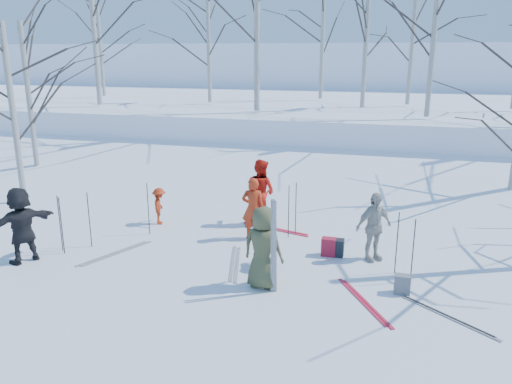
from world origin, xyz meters
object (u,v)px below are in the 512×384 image
(skier_cream_east, at_px, (374,227))
(dog, at_px, (260,256))
(skier_red_north, at_px, (253,208))
(skier_red_seated, at_px, (160,206))
(backpack_dark, at_px, (336,248))
(skier_grey_west, at_px, (21,225))
(backpack_red, at_px, (329,247))
(backpack_grey, at_px, (402,284))
(skier_olive_center, at_px, (263,248))
(skier_redor_behind, at_px, (260,192))

(skier_cream_east, relative_size, dog, 2.51)
(skier_red_north, bearing_deg, skier_red_seated, -17.09)
(skier_cream_east, relative_size, backpack_dark, 3.88)
(skier_grey_west, distance_m, backpack_red, 6.79)
(backpack_red, bearing_deg, backpack_grey, -42.63)
(skier_olive_center, distance_m, skier_cream_east, 2.79)
(dog, bearing_deg, backpack_grey, 156.44)
(skier_grey_west, height_order, dog, skier_grey_west)
(backpack_red, bearing_deg, skier_red_north, 162.77)
(skier_redor_behind, relative_size, skier_red_seated, 1.78)
(skier_red_north, bearing_deg, skier_grey_west, 22.01)
(skier_cream_east, bearing_deg, skier_red_seated, 129.88)
(dog, bearing_deg, skier_redor_behind, -90.45)
(skier_red_seated, relative_size, skier_grey_west, 0.58)
(skier_cream_east, xyz_separation_m, skier_grey_west, (-7.38, -2.14, 0.07))
(skier_redor_behind, bearing_deg, skier_grey_west, 65.69)
(skier_red_north, xyz_separation_m, skier_cream_east, (2.91, -0.58, 0.00))
(skier_redor_behind, xyz_separation_m, skier_cream_east, (3.03, -1.72, -0.10))
(skier_red_north, xyz_separation_m, backpack_dark, (2.12, -0.58, -0.57))
(skier_grey_west, bearing_deg, skier_red_seated, 178.82)
(skier_red_north, distance_m, dog, 1.84)
(skier_olive_center, bearing_deg, dog, -63.04)
(skier_red_north, height_order, skier_cream_east, skier_cream_east)
(skier_olive_center, xyz_separation_m, backpack_red, (1.05, 1.90, -0.61))
(backpack_red, bearing_deg, dog, -141.74)
(backpack_red, height_order, backpack_dark, backpack_red)
(skier_red_seated, height_order, dog, skier_red_seated)
(skier_grey_west, bearing_deg, backpack_grey, 123.01)
(skier_olive_center, xyz_separation_m, skier_red_seated, (-3.62, 2.88, -0.33))
(skier_olive_center, bearing_deg, skier_red_north, -61.63)
(skier_grey_west, xyz_separation_m, backpack_red, (6.42, 2.11, -0.64))
(backpack_dark, bearing_deg, skier_olive_center, -122.15)
(skier_grey_west, relative_size, backpack_grey, 4.47)
(skier_cream_east, height_order, backpack_dark, skier_cream_east)
(skier_red_north, xyz_separation_m, backpack_grey, (3.55, -2.08, -0.58))
(backpack_red, bearing_deg, skier_redor_behind, 139.79)
(skier_cream_east, bearing_deg, skier_olive_center, -176.61)
(skier_red_seated, relative_size, backpack_grey, 2.61)
(skier_grey_west, distance_m, dog, 5.23)
(skier_red_seated, distance_m, skier_cream_east, 5.71)
(skier_cream_east, relative_size, skier_grey_west, 0.91)
(skier_olive_center, height_order, skier_red_north, skier_olive_center)
(skier_red_seated, distance_m, skier_grey_west, 3.57)
(skier_red_seated, bearing_deg, skier_grey_west, 129.36)
(skier_redor_behind, height_order, backpack_dark, skier_redor_behind)
(skier_red_north, bearing_deg, backpack_dark, 155.48)
(skier_redor_behind, distance_m, skier_red_seated, 2.73)
(skier_red_north, relative_size, skier_redor_behind, 0.88)
(skier_cream_east, distance_m, backpack_red, 1.12)
(skier_olive_center, xyz_separation_m, skier_grey_west, (-5.38, -0.20, 0.03))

